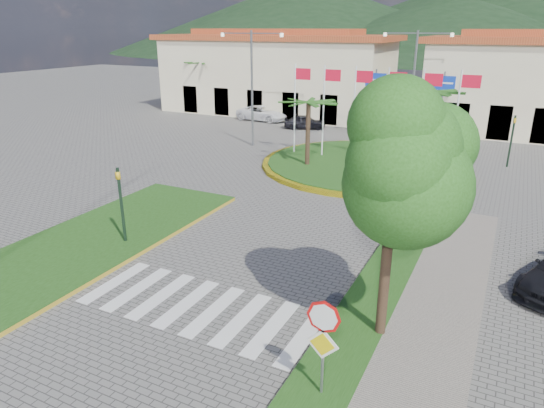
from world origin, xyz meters
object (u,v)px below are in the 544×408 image
at_px(roundabout_island, 364,164).
at_px(stop_sign, 323,334).
at_px(deciduous_tree, 396,158).
at_px(white_van, 262,113).
at_px(car_dark_a, 305,122).
at_px(car_dark_b, 433,133).

distance_m(roundabout_island, stop_sign, 20.69).
bearing_deg(stop_sign, deciduous_tree, 78.82).
distance_m(white_van, car_dark_a, 5.38).
bearing_deg(car_dark_b, roundabout_island, -179.85).
bearing_deg(car_dark_a, roundabout_island, -162.54).
bearing_deg(white_van, car_dark_b, -91.31).
height_order(deciduous_tree, car_dark_b, deciduous_tree).
distance_m(car_dark_a, car_dark_b, 10.56).
bearing_deg(car_dark_a, stop_sign, -179.26).
bearing_deg(roundabout_island, car_dark_a, 130.37).
bearing_deg(white_van, roundabout_island, -126.47).
bearing_deg(stop_sign, white_van, 119.84).
xyz_separation_m(roundabout_island, stop_sign, (4.90, -20.04, 1.62)).
bearing_deg(stop_sign, car_dark_a, 113.65).
bearing_deg(car_dark_a, car_dark_b, -111.23).
xyz_separation_m(deciduous_tree, car_dark_a, (-13.50, 26.42, -4.58)).
bearing_deg(roundabout_island, car_dark_b, 75.32).
distance_m(deciduous_tree, car_dark_a, 30.02).
relative_size(deciduous_tree, car_dark_b, 1.89).
height_order(deciduous_tree, white_van, deciduous_tree).
height_order(roundabout_island, car_dark_a, roundabout_island).
bearing_deg(roundabout_island, stop_sign, -76.27).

